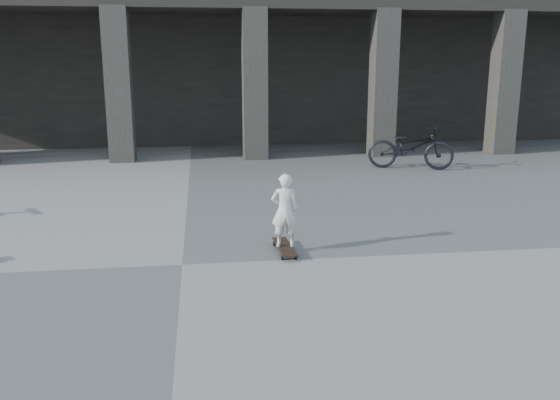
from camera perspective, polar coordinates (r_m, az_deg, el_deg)
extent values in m
plane|color=#52524F|center=(8.14, -9.38, -6.16)|extent=(90.00, 90.00, 0.00)
cube|color=black|center=(21.67, -8.71, 14.16)|extent=(28.00, 6.00, 6.00)
cube|color=black|center=(17.33, -9.08, 18.31)|extent=(28.00, 2.80, 0.50)
cube|color=#302D28|center=(16.31, -15.26, 10.57)|extent=(0.65, 0.65, 4.00)
cube|color=#302D28|center=(16.25, -2.44, 11.02)|extent=(0.65, 0.65, 4.00)
cube|color=#302D28|center=(16.95, 9.90, 10.94)|extent=(0.65, 0.65, 4.00)
cube|color=#302D28|center=(18.33, 20.79, 10.46)|extent=(0.65, 0.65, 4.00)
cube|color=black|center=(8.51, 0.45, -4.52)|extent=(0.26, 0.91, 0.02)
cube|color=#B2B2B7|center=(8.81, 0.05, -4.12)|extent=(0.19, 0.06, 0.03)
cube|color=#B2B2B7|center=(8.23, 0.88, -5.44)|extent=(0.19, 0.06, 0.03)
cylinder|color=black|center=(8.80, -0.56, -4.22)|extent=(0.03, 0.07, 0.07)
cylinder|color=black|center=(8.83, 0.65, -4.15)|extent=(0.03, 0.07, 0.07)
cylinder|color=black|center=(8.21, 0.24, -5.54)|extent=(0.03, 0.07, 0.07)
cylinder|color=black|center=(8.25, 1.52, -5.46)|extent=(0.03, 0.07, 0.07)
imported|color=silver|center=(8.36, 0.46, -1.01)|extent=(0.41, 0.29, 1.06)
imported|color=black|center=(15.14, 12.46, 5.01)|extent=(2.22, 1.39, 1.10)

